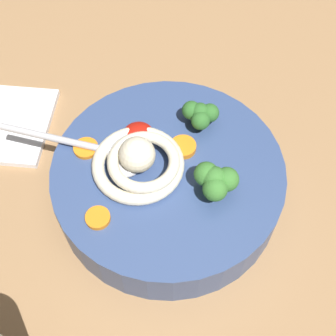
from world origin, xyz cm
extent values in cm
cube|color=#936D47|center=(0.00, 0.00, 1.30)|extent=(108.01, 108.01, 2.59)
cylinder|color=#334775|center=(-3.76, 3.14, 5.36)|extent=(25.59, 25.59, 5.54)
cylinder|color=olive|center=(-3.76, 3.14, 5.58)|extent=(22.52, 22.52, 5.10)
torus|color=beige|center=(-6.97, 3.32, 8.82)|extent=(9.96, 9.96, 1.37)
torus|color=beige|center=(-6.32, 2.89, 9.92)|extent=(10.67, 10.67, 1.24)
sphere|color=beige|center=(-6.97, 3.32, 10.61)|extent=(3.87, 3.87, 3.87)
ellipsoid|color=#B7B7BC|center=(-8.04, 4.47, 8.93)|extent=(5.98, 7.03, 1.60)
cylinder|color=#B7B7BC|center=(-15.20, 6.69, 8.93)|extent=(14.56, 5.21, 0.80)
ellipsoid|color=#B2190F|center=(-6.92, 7.45, 8.88)|extent=(3.35, 3.01, 1.51)
cylinder|color=#7A9E60|center=(0.74, 0.18, 8.83)|extent=(1.29, 1.29, 1.39)
sphere|color=#38752D|center=(0.74, 0.18, 10.79)|extent=(2.54, 2.54, 2.54)
sphere|color=#38752D|center=(2.01, 0.18, 10.56)|extent=(2.54, 2.54, 2.54)
sphere|color=#38752D|center=(-0.42, 0.64, 10.68)|extent=(2.54, 2.54, 2.54)
sphere|color=#38752D|center=(0.74, -1.10, 10.61)|extent=(2.54, 2.54, 2.54)
cylinder|color=#7A9E60|center=(0.04, 8.97, 8.71)|extent=(1.08, 1.08, 1.16)
sphere|color=#2D6628|center=(0.04, 8.97, 10.36)|extent=(2.13, 2.13, 2.13)
sphere|color=#2D6628|center=(1.11, 8.97, 10.17)|extent=(2.13, 2.13, 2.13)
sphere|color=#2D6628|center=(-0.92, 9.36, 10.26)|extent=(2.13, 2.13, 2.13)
sphere|color=#2D6628|center=(0.04, 7.91, 10.20)|extent=(2.13, 2.13, 2.13)
cylinder|color=orange|center=(-12.76, 5.93, 8.37)|extent=(2.76, 2.76, 0.49)
cylinder|color=orange|center=(-2.01, 5.60, 8.52)|extent=(2.89, 2.89, 0.77)
cylinder|color=orange|center=(-11.04, -2.75, 8.42)|extent=(2.54, 2.54, 0.57)
camera|label=1|loc=(-4.76, -23.84, 49.85)|focal=49.17mm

